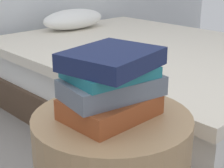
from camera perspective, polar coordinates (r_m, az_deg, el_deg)
name	(u,v)px	position (r m, az deg, el deg)	size (l,w,h in m)	color
bed	(144,76)	(2.46, 5.27, 1.23)	(1.54, 2.01, 0.62)	#4C3828
book_rust	(111,107)	(1.01, -0.13, -3.77)	(0.26, 0.19, 0.06)	#994723
book_slate	(113,87)	(0.99, 0.13, -0.53)	(0.28, 0.16, 0.05)	slate
book_teal	(110,72)	(0.98, -0.32, 1.90)	(0.24, 0.17, 0.03)	#1E727F
book_navy	(111,59)	(0.97, -0.13, 4.03)	(0.25, 0.21, 0.05)	#19234C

